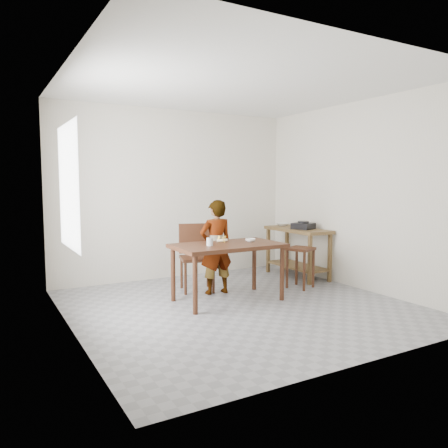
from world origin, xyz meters
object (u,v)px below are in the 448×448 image
dining_table (228,272)px  child (216,247)px  dining_chair (197,258)px  stool (300,268)px  prep_counter (297,253)px

dining_table → child: size_ratio=1.07×
dining_table → child: child is taller
dining_chair → stool: bearing=-6.9°
dining_table → stool: (1.28, 0.09, -0.08)m
dining_table → stool: 1.28m
dining_table → prep_counter: (1.72, 0.70, 0.03)m
dining_chair → dining_table: bearing=-64.2°
dining_table → dining_chair: bearing=99.8°
prep_counter → stool: 0.77m
dining_table → prep_counter: prep_counter is taller
stool → prep_counter: bearing=54.2°
stool → child: bearing=165.4°
dining_table → dining_chair: dining_chair is taller
prep_counter → child: bearing=-170.1°
prep_counter → dining_chair: 1.84m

